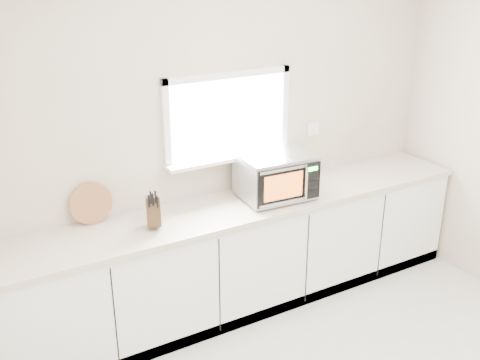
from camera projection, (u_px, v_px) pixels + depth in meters
back_wall at (227, 138)px, 4.48m from camera, size 4.00×0.17×2.70m
cabinets at (246, 256)px, 4.59m from camera, size 3.92×0.60×0.88m
countertop at (246, 205)px, 4.41m from camera, size 3.92×0.64×0.04m
microwave at (276, 175)px, 4.43m from camera, size 0.59×0.50×0.36m
knife_block at (153, 210)px, 3.97m from camera, size 0.15×0.22×0.29m
cutting_board at (91, 203)px, 4.01m from camera, size 0.31×0.07×0.31m
coffee_grinder at (286, 170)px, 4.76m from camera, size 0.14×0.14×0.21m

